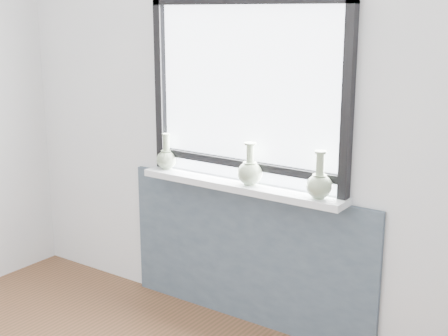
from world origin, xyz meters
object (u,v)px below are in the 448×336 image
Objects in this scene: vase_b at (250,171)px; vase_c at (319,184)px; windowsill at (240,186)px; vase_a at (167,158)px.

vase_b is 0.96× the size of vase_c.
vase_b reaches higher than windowsill.
vase_a is 0.87× the size of vase_c.
vase_c reaches higher than vase_a.
vase_c reaches higher than windowsill.
windowsill is at bearing 177.50° from vase_b.
windowsill is 0.53m from vase_c.
vase_c is (0.45, -0.01, 0.00)m from vase_b.
vase_b is (0.07, -0.00, 0.10)m from windowsill.
vase_b is (0.63, -0.01, 0.01)m from vase_a.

